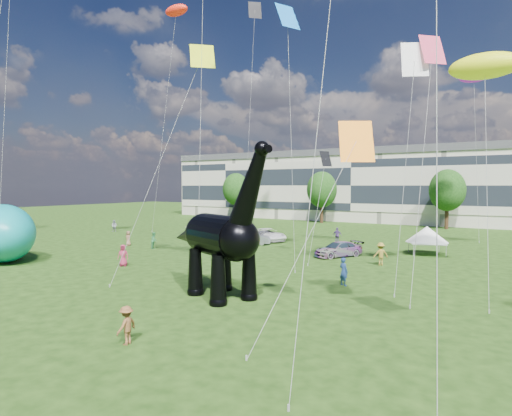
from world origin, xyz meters
The scene contains 14 objects.
ground centered at (0.00, 0.00, 0.00)m, with size 220.00×220.00×0.00m, color #16330C.
terrace_row centered at (-8.00, 62.00, 6.00)m, with size 78.00×11.00×12.00m, color beige.
tree_far_left centered at (-30.00, 53.00, 6.29)m, with size 5.20×5.20×9.44m.
tree_mid_left centered at (-12.00, 53.00, 6.29)m, with size 5.20×5.20×9.44m.
tree_mid_right centered at (8.00, 53.00, 6.29)m, with size 5.20×5.20×9.44m.
dinosaur_sculpture centered at (2.05, 4.12, 3.41)m, with size 10.69×5.93×9.02m.
car_silver centered at (-8.12, 25.67, 0.68)m, with size 1.60×3.97×1.35m, color silver.
car_grey centered at (-7.90, 23.48, 0.72)m, with size 1.52×4.37×1.44m, color gray.
car_white centered at (-7.79, 27.07, 0.73)m, with size 2.44×5.28×1.47m, color white.
car_dark centered at (3.19, 20.89, 0.68)m, with size 1.91×4.70×1.36m, color #595960.
gazebo_near centered at (9.80, 26.58, 1.87)m, with size 4.92×4.92×2.66m.
gazebo_left centered at (-17.90, 27.49, 1.90)m, with size 4.09×4.09×2.71m.
inflatable_teal centered at (-20.05, 3.48, 2.45)m, with size 7.86×4.91×4.91m, color #0C949B.
visitors centered at (-1.94, 15.73, 0.86)m, with size 50.12×34.46×1.87m.
Camera 1 is at (17.08, -15.93, 6.47)m, focal length 30.00 mm.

